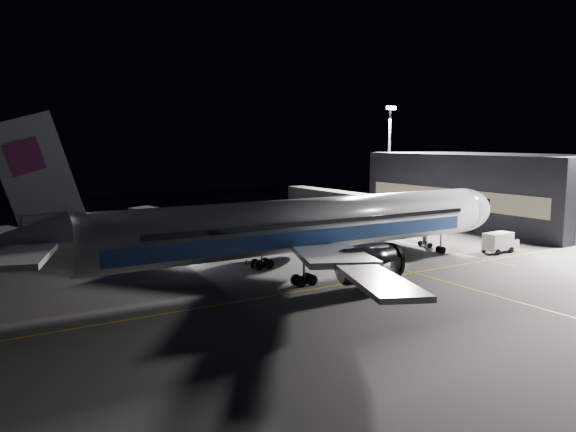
% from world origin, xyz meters
% --- Properties ---
extents(ground, '(200.00, 200.00, 0.00)m').
position_xyz_m(ground, '(0.00, 0.00, 0.00)').
color(ground, '#4C4C4F').
rests_on(ground, ground).
extents(guide_line_main, '(0.25, 80.00, 0.01)m').
position_xyz_m(guide_line_main, '(10.00, 0.00, 0.01)').
color(guide_line_main, gold).
rests_on(guide_line_main, ground).
extents(guide_line_cross, '(70.00, 0.25, 0.01)m').
position_xyz_m(guide_line_cross, '(0.00, -6.00, 0.01)').
color(guide_line_cross, gold).
rests_on(guide_line_cross, ground).
extents(guide_line_side, '(0.25, 40.00, 0.01)m').
position_xyz_m(guide_line_side, '(22.00, 10.00, 0.01)').
color(guide_line_side, gold).
rests_on(guide_line_side, ground).
extents(airliner, '(61.48, 54.22, 16.64)m').
position_xyz_m(airliner, '(-1.08, 0.00, 5.16)').
color(airliner, silver).
rests_on(airliner, ground).
extents(terminal, '(18.12, 40.00, 12.00)m').
position_xyz_m(terminal, '(45.98, 14.00, 6.00)').
color(terminal, black).
rests_on(terminal, ground).
extents(jet_bridge, '(3.60, 34.40, 6.30)m').
position_xyz_m(jet_bridge, '(22.00, 18.06, 4.58)').
color(jet_bridge, '#B2B2B7').
rests_on(jet_bridge, ground).
extents(floodlight_mast_north, '(2.40, 0.68, 20.70)m').
position_xyz_m(floodlight_mast_north, '(40.00, 31.99, 12.37)').
color(floodlight_mast_north, '#59595E').
rests_on(floodlight_mast_north, ground).
extents(service_truck, '(5.15, 2.43, 2.59)m').
position_xyz_m(service_truck, '(27.39, -3.57, 1.39)').
color(service_truck, silver).
rests_on(service_truck, ground).
extents(baggage_tug, '(3.13, 2.86, 1.85)m').
position_xyz_m(baggage_tug, '(-9.94, 13.08, 0.85)').
color(baggage_tug, black).
rests_on(baggage_tug, ground).
extents(safety_cone_a, '(0.40, 0.40, 0.60)m').
position_xyz_m(safety_cone_a, '(4.19, 12.35, 0.30)').
color(safety_cone_a, '#DC3B09').
rests_on(safety_cone_a, ground).
extents(safety_cone_b, '(0.34, 0.34, 0.51)m').
position_xyz_m(safety_cone_b, '(6.00, 9.36, 0.26)').
color(safety_cone_b, '#DC3B09').
rests_on(safety_cone_b, ground).
extents(safety_cone_c, '(0.42, 0.42, 0.63)m').
position_xyz_m(safety_cone_c, '(-3.42, 7.31, 0.32)').
color(safety_cone_c, '#DC3B09').
rests_on(safety_cone_c, ground).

